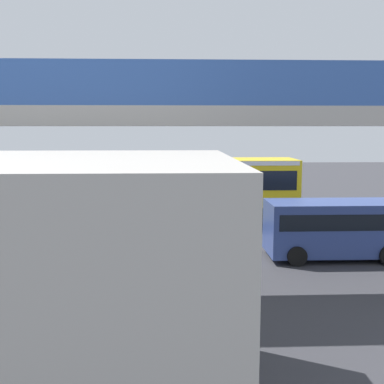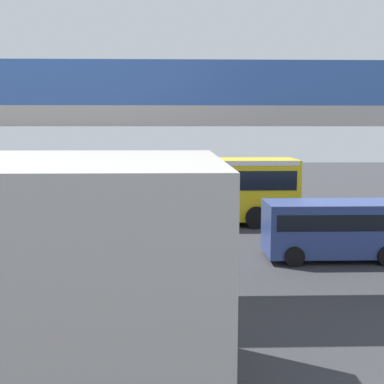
# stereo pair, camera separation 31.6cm
# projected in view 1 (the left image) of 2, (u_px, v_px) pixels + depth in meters

# --- Properties ---
(ground) EXTENTS (80.00, 80.00, 0.00)m
(ground) POSITION_uv_depth(u_px,v_px,m) (202.00, 222.00, 23.74)
(ground) COLOR #38383D
(city_bus) EXTENTS (11.54, 2.85, 3.15)m
(city_bus) POSITION_uv_depth(u_px,v_px,m) (177.00, 185.00, 23.18)
(city_bus) COLOR yellow
(city_bus) RESTS_ON ground
(parked_van) EXTENTS (4.80, 2.17, 2.05)m
(parked_van) POSITION_uv_depth(u_px,v_px,m) (334.00, 226.00, 17.15)
(parked_van) COLOR #33478C
(parked_van) RESTS_ON ground
(traffic_sign) EXTENTS (0.08, 0.60, 2.80)m
(traffic_sign) POSITION_uv_depth(u_px,v_px,m) (68.00, 179.00, 26.02)
(traffic_sign) COLOR slate
(traffic_sign) RESTS_ON ground
(lane_dash_leftmost) EXTENTS (2.00, 0.20, 0.01)m
(lane_dash_leftmost) POSITION_uv_depth(u_px,v_px,m) (274.00, 214.00, 25.89)
(lane_dash_leftmost) COLOR silver
(lane_dash_leftmost) RESTS_ON ground
(lane_dash_left) EXTENTS (2.00, 0.20, 0.01)m
(lane_dash_left) POSITION_uv_depth(u_px,v_px,m) (200.00, 215.00, 25.73)
(lane_dash_left) COLOR silver
(lane_dash_left) RESTS_ON ground
(lane_dash_centre) EXTENTS (2.00, 0.20, 0.01)m
(lane_dash_centre) POSITION_uv_depth(u_px,v_px,m) (125.00, 215.00, 25.56)
(lane_dash_centre) COLOR silver
(lane_dash_centre) RESTS_ON ground
(pedestrian_overpass) EXTENTS (24.89, 2.60, 6.30)m
(pedestrian_overpass) POSITION_uv_depth(u_px,v_px,m) (226.00, 130.00, 13.14)
(pedestrian_overpass) COLOR #B2ADA5
(pedestrian_overpass) RESTS_ON ground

